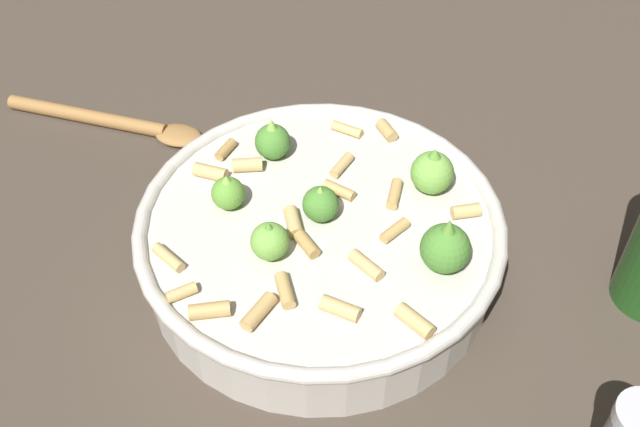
# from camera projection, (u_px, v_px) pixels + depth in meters

# --- Properties ---
(ground_plane) EXTENTS (2.40, 2.40, 0.00)m
(ground_plane) POSITION_uv_depth(u_px,v_px,m) (320.00, 266.00, 0.70)
(ground_plane) COLOR #42382D
(cooking_pan) EXTENTS (0.32, 0.32, 0.11)m
(cooking_pan) POSITION_uv_depth(u_px,v_px,m) (321.00, 239.00, 0.67)
(cooking_pan) COLOR beige
(cooking_pan) RESTS_ON ground
(wooden_spoon) EXTENTS (0.23, 0.07, 0.02)m
(wooden_spoon) POSITION_uv_depth(u_px,v_px,m) (115.00, 122.00, 0.84)
(wooden_spoon) COLOR #9E703D
(wooden_spoon) RESTS_ON ground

